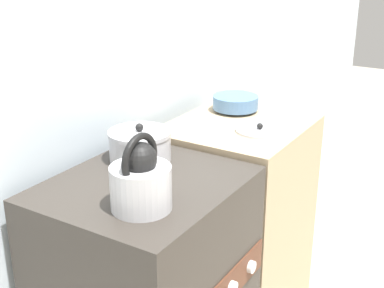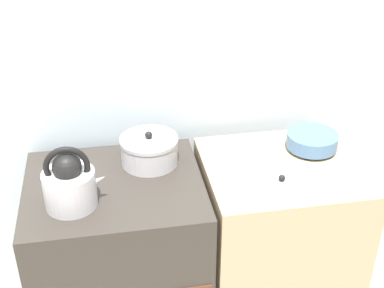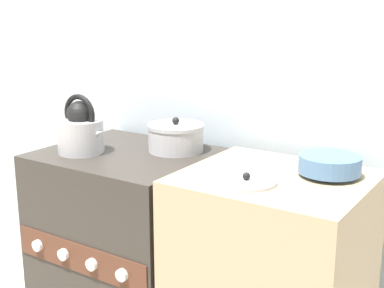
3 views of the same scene
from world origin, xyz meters
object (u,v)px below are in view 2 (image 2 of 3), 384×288
Objects in this scene: enamel_bowl at (312,140)px; loose_pot_lid at (282,182)px; kettle at (70,183)px; cooking_pot at (150,150)px; stove at (122,274)px.

enamel_bowl is 1.05× the size of loose_pot_lid.
kettle is 0.73m from loose_pot_lid.
enamel_bowl is at bearing -4.09° from cooking_pot.
enamel_bowl reaches higher than loose_pot_lid.
kettle reaches higher than enamel_bowl.
kettle reaches higher than stove.
stove is at bearing -174.26° from enamel_bowl.
cooking_pot is (0.29, 0.22, -0.03)m from kettle.
kettle is 1.03× the size of cooking_pot.
kettle is 1.20× the size of loose_pot_lid.
stove is at bearing 34.67° from kettle.
enamel_bowl is (0.91, 0.18, -0.03)m from kettle.
cooking_pot reaches higher than loose_pot_lid.
kettle is at bearing -169.10° from enamel_bowl.
cooking_pot is 1.16× the size of loose_pot_lid.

